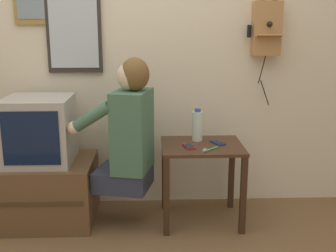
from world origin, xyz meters
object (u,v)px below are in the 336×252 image
(water_bottle, at_px, (197,126))
(toothbrush, at_px, (210,149))
(wall_phone_antique, at_px, (266,27))
(television, at_px, (39,130))
(person, at_px, (128,129))
(cell_phone_held, at_px, (189,146))
(cell_phone_spare, at_px, (218,143))
(wall_mirror, at_px, (73,22))

(water_bottle, distance_m, toothbrush, 0.27)
(wall_phone_antique, bearing_deg, television, -170.95)
(person, distance_m, wall_phone_antique, 1.26)
(cell_phone_held, height_order, water_bottle, water_bottle)
(person, relative_size, wall_phone_antique, 1.11)
(person, bearing_deg, cell_phone_spare, -69.15)
(television, relative_size, wall_mirror, 0.62)
(wall_mirror, xyz_separation_m, toothbrush, (0.94, -0.49, -0.83))
(person, distance_m, water_bottle, 0.51)
(wall_phone_antique, height_order, toothbrush, wall_phone_antique)
(cell_phone_held, xyz_separation_m, toothbrush, (0.13, -0.08, 0.00))
(wall_mirror, distance_m, water_bottle, 1.17)
(cell_phone_spare, xyz_separation_m, water_bottle, (-0.14, 0.08, 0.10))
(person, height_order, wall_mirror, wall_mirror)
(wall_mirror, height_order, water_bottle, wall_mirror)
(television, distance_m, toothbrush, 1.18)
(wall_phone_antique, height_order, wall_mirror, wall_mirror)
(wall_mirror, bearing_deg, toothbrush, -27.19)
(person, relative_size, water_bottle, 3.86)
(water_bottle, bearing_deg, cell_phone_held, -114.46)
(toothbrush, bearing_deg, wall_phone_antique, -91.28)
(person, height_order, water_bottle, person)
(wall_phone_antique, xyz_separation_m, cell_phone_spare, (-0.38, -0.28, -0.79))
(water_bottle, height_order, toothbrush, water_bottle)
(wall_mirror, bearing_deg, water_bottle, -15.03)
(wall_phone_antique, distance_m, cell_phone_spare, 0.92)
(television, height_order, toothbrush, television)
(television, height_order, cell_phone_spare, television)
(person, distance_m, cell_phone_held, 0.43)
(wall_phone_antique, distance_m, toothbrush, 1.02)
(wall_mirror, bearing_deg, cell_phone_held, -26.49)
(television, height_order, wall_mirror, wall_mirror)
(television, relative_size, water_bottle, 1.96)
(wall_mirror, relative_size, water_bottle, 3.14)
(cell_phone_held, relative_size, water_bottle, 0.58)
(television, distance_m, wall_phone_antique, 1.78)
(toothbrush, bearing_deg, person, 36.09)
(wall_mirror, height_order, cell_phone_spare, wall_mirror)
(cell_phone_held, relative_size, cell_phone_spare, 0.98)
(toothbrush, bearing_deg, television, 35.62)
(wall_phone_antique, height_order, cell_phone_spare, wall_phone_antique)
(wall_mirror, xyz_separation_m, water_bottle, (0.89, -0.24, -0.73))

